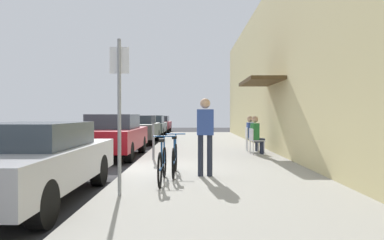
{
  "coord_description": "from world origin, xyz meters",
  "views": [
    {
      "loc": [
        1.61,
        -8.63,
        1.47
      ],
      "look_at": [
        1.53,
        8.4,
        1.2
      ],
      "focal_mm": 32.76,
      "sensor_mm": 36.0,
      "label": 1
    }
  ],
  "objects_px": {
    "cafe_chair_1": "(252,137)",
    "pedestrian_standing": "(207,130)",
    "parked_car_1": "(115,135)",
    "parked_car_3": "(154,125)",
    "bicycle_0": "(164,164)",
    "parked_car_2": "(141,129)",
    "cafe_chair_0": "(257,139)",
    "street_sign": "(121,104)",
    "seated_patron_1": "(253,132)",
    "parking_meter": "(155,134)",
    "seated_patron_0": "(258,134)",
    "parked_car_4": "(161,124)",
    "bicycle_1": "(176,159)",
    "parked_car_0": "(33,160)"
  },
  "relations": [
    {
      "from": "cafe_chair_1",
      "to": "pedestrian_standing",
      "type": "height_order",
      "value": "pedestrian_standing"
    },
    {
      "from": "parked_car_1",
      "to": "cafe_chair_1",
      "type": "relative_size",
      "value": 5.06
    },
    {
      "from": "parked_car_3",
      "to": "bicycle_0",
      "type": "relative_size",
      "value": 2.57
    },
    {
      "from": "parked_car_2",
      "to": "cafe_chair_0",
      "type": "xyz_separation_m",
      "value": [
        4.84,
        -5.95,
        -0.12
      ]
    },
    {
      "from": "parked_car_1",
      "to": "parked_car_2",
      "type": "xyz_separation_m",
      "value": [
        0.0,
        5.83,
        -0.01
      ]
    },
    {
      "from": "street_sign",
      "to": "seated_patron_1",
      "type": "height_order",
      "value": "street_sign"
    },
    {
      "from": "parking_meter",
      "to": "seated_patron_0",
      "type": "relative_size",
      "value": 1.02
    },
    {
      "from": "parked_car_1",
      "to": "seated_patron_0",
      "type": "bearing_deg",
      "value": -1.39
    },
    {
      "from": "parked_car_4",
      "to": "seated_patron_0",
      "type": "xyz_separation_m",
      "value": [
        4.9,
        -17.04,
        0.11
      ]
    },
    {
      "from": "bicycle_0",
      "to": "seated_patron_1",
      "type": "bearing_deg",
      "value": 64.93
    },
    {
      "from": "bicycle_1",
      "to": "cafe_chair_0",
      "type": "height_order",
      "value": "bicycle_1"
    },
    {
      "from": "seated_patron_0",
      "to": "pedestrian_standing",
      "type": "distance_m",
      "value": 4.67
    },
    {
      "from": "parked_car_1",
      "to": "parked_car_4",
      "type": "relative_size",
      "value": 1.0
    },
    {
      "from": "bicycle_0",
      "to": "seated_patron_0",
      "type": "xyz_separation_m",
      "value": [
        2.78,
        4.98,
        0.34
      ]
    },
    {
      "from": "bicycle_0",
      "to": "seated_patron_0",
      "type": "height_order",
      "value": "seated_patron_0"
    },
    {
      "from": "parked_car_2",
      "to": "seated_patron_1",
      "type": "relative_size",
      "value": 3.41
    },
    {
      "from": "parked_car_4",
      "to": "cafe_chair_0",
      "type": "relative_size",
      "value": 5.06
    },
    {
      "from": "cafe_chair_1",
      "to": "pedestrian_standing",
      "type": "relative_size",
      "value": 0.51
    },
    {
      "from": "parked_car_4",
      "to": "bicycle_0",
      "type": "xyz_separation_m",
      "value": [
        2.12,
        -22.02,
        -0.23
      ]
    },
    {
      "from": "parked_car_2",
      "to": "bicycle_0",
      "type": "xyz_separation_m",
      "value": [
        2.12,
        -10.92,
        -0.26
      ]
    },
    {
      "from": "street_sign",
      "to": "seated_patron_0",
      "type": "bearing_deg",
      "value": 60.75
    },
    {
      "from": "parked_car_3",
      "to": "seated_patron_1",
      "type": "bearing_deg",
      "value": -65.37
    },
    {
      "from": "parked_car_1",
      "to": "pedestrian_standing",
      "type": "bearing_deg",
      "value": -55.6
    },
    {
      "from": "pedestrian_standing",
      "to": "seated_patron_1",
      "type": "bearing_deg",
      "value": 69.94
    },
    {
      "from": "bicycle_1",
      "to": "seated_patron_1",
      "type": "relative_size",
      "value": 1.33
    },
    {
      "from": "parked_car_1",
      "to": "parking_meter",
      "type": "distance_m",
      "value": 2.17
    },
    {
      "from": "parked_car_0",
      "to": "parked_car_1",
      "type": "height_order",
      "value": "parked_car_1"
    },
    {
      "from": "cafe_chair_0",
      "to": "cafe_chair_1",
      "type": "relative_size",
      "value": 1.0
    },
    {
      "from": "parked_car_4",
      "to": "bicycle_0",
      "type": "bearing_deg",
      "value": -84.5
    },
    {
      "from": "street_sign",
      "to": "parked_car_3",
      "type": "bearing_deg",
      "value": 94.83
    },
    {
      "from": "parked_car_1",
      "to": "street_sign",
      "type": "height_order",
      "value": "street_sign"
    },
    {
      "from": "parked_car_0",
      "to": "parked_car_2",
      "type": "relative_size",
      "value": 1.0
    },
    {
      "from": "parking_meter",
      "to": "seated_patron_0",
      "type": "height_order",
      "value": "parking_meter"
    },
    {
      "from": "parked_car_2",
      "to": "pedestrian_standing",
      "type": "distance_m",
      "value": 10.64
    },
    {
      "from": "parked_car_1",
      "to": "parked_car_4",
      "type": "xyz_separation_m",
      "value": [
        -0.0,
        16.92,
        -0.05
      ]
    },
    {
      "from": "parked_car_4",
      "to": "pedestrian_standing",
      "type": "bearing_deg",
      "value": -82.0
    },
    {
      "from": "parked_car_4",
      "to": "seated_patron_1",
      "type": "bearing_deg",
      "value": -73.03
    },
    {
      "from": "seated_patron_0",
      "to": "seated_patron_1",
      "type": "xyz_separation_m",
      "value": [
        -0.0,
        0.97,
        0.0
      ]
    },
    {
      "from": "street_sign",
      "to": "parking_meter",
      "type": "bearing_deg",
      "value": 89.39
    },
    {
      "from": "pedestrian_standing",
      "to": "parked_car_1",
      "type": "bearing_deg",
      "value": 124.4
    },
    {
      "from": "cafe_chair_0",
      "to": "seated_patron_0",
      "type": "distance_m",
      "value": 0.2
    },
    {
      "from": "parked_car_2",
      "to": "cafe_chair_1",
      "type": "bearing_deg",
      "value": -45.75
    },
    {
      "from": "parked_car_1",
      "to": "bicycle_1",
      "type": "distance_m",
      "value": 4.85
    },
    {
      "from": "seated_patron_0",
      "to": "pedestrian_standing",
      "type": "relative_size",
      "value": 0.76
    },
    {
      "from": "parked_car_3",
      "to": "pedestrian_standing",
      "type": "height_order",
      "value": "pedestrian_standing"
    },
    {
      "from": "parking_meter",
      "to": "bicycle_0",
      "type": "xyz_separation_m",
      "value": [
        0.57,
        -3.58,
        -0.41
      ]
    },
    {
      "from": "parked_car_4",
      "to": "bicycle_0",
      "type": "distance_m",
      "value": 22.12
    },
    {
      "from": "parking_meter",
      "to": "street_sign",
      "type": "height_order",
      "value": "street_sign"
    },
    {
      "from": "seated_patron_0",
      "to": "cafe_chair_0",
      "type": "bearing_deg",
      "value": -173.68
    },
    {
      "from": "parked_car_2",
      "to": "street_sign",
      "type": "xyz_separation_m",
      "value": [
        1.5,
        -12.02,
        0.9
      ]
    }
  ]
}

